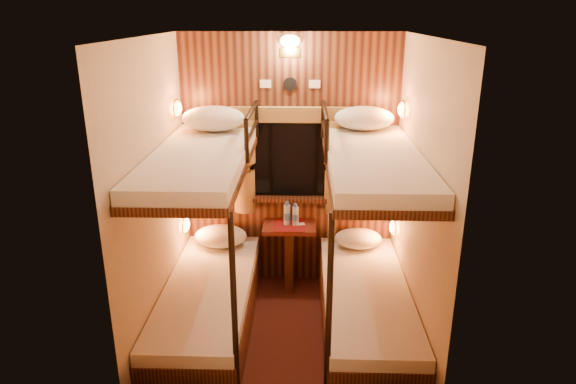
{
  "coord_description": "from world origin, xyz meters",
  "views": [
    {
      "loc": [
        0.13,
        -3.63,
        2.56
      ],
      "look_at": [
        0.01,
        0.15,
        1.23
      ],
      "focal_mm": 32.0,
      "sensor_mm": 36.0,
      "label": 1
    }
  ],
  "objects_px": {
    "bunk_right": "(367,274)",
    "bottle_left": "(287,215)",
    "bottle_right": "(295,216)",
    "table": "(289,248)",
    "bunk_left": "(207,272)"
  },
  "relations": [
    {
      "from": "bunk_left",
      "to": "bottle_left",
      "type": "distance_m",
      "value": 1.02
    },
    {
      "from": "bottle_left",
      "to": "bottle_right",
      "type": "relative_size",
      "value": 1.08
    },
    {
      "from": "bunk_left",
      "to": "bunk_right",
      "type": "relative_size",
      "value": 1.0
    },
    {
      "from": "bunk_right",
      "to": "bottle_left",
      "type": "xyz_separation_m",
      "value": [
        -0.67,
        0.79,
        0.19
      ]
    },
    {
      "from": "table",
      "to": "bunk_right",
      "type": "bearing_deg",
      "value": -50.33
    },
    {
      "from": "bunk_right",
      "to": "table",
      "type": "height_order",
      "value": "bunk_right"
    },
    {
      "from": "bunk_left",
      "to": "bottle_right",
      "type": "bearing_deg",
      "value": 47.86
    },
    {
      "from": "bottle_right",
      "to": "table",
      "type": "bearing_deg",
      "value": 178.34
    },
    {
      "from": "bottle_left",
      "to": "bottle_right",
      "type": "distance_m",
      "value": 0.08
    },
    {
      "from": "bunk_left",
      "to": "bottle_left",
      "type": "height_order",
      "value": "bunk_left"
    },
    {
      "from": "bunk_right",
      "to": "bottle_right",
      "type": "distance_m",
      "value": 1.0
    },
    {
      "from": "table",
      "to": "bottle_left",
      "type": "bearing_deg",
      "value": 161.81
    },
    {
      "from": "bunk_left",
      "to": "bottle_right",
      "type": "relative_size",
      "value": 8.75
    },
    {
      "from": "bunk_left",
      "to": "table",
      "type": "relative_size",
      "value": 2.9
    },
    {
      "from": "table",
      "to": "bottle_left",
      "type": "relative_size",
      "value": 2.79
    }
  ]
}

